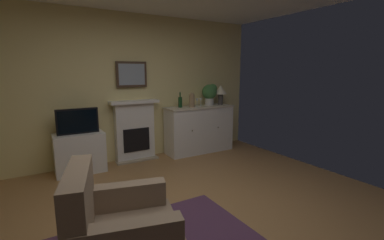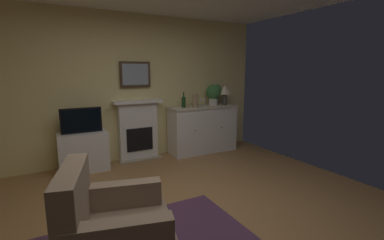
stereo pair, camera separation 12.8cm
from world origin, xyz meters
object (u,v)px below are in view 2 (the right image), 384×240
(wine_bottle, at_px, (184,102))
(wine_glass_left, at_px, (201,100))
(tv_set, at_px, (81,120))
(armchair, at_px, (112,231))
(vase_decorative, at_px, (195,100))
(fireplace_unit, at_px, (138,130))
(sideboard_cabinet, at_px, (203,129))
(framed_picture, at_px, (135,74))
(tv_cabinet, at_px, (83,152))
(table_lamp, at_px, (225,91))
(wine_glass_center, at_px, (204,100))
(potted_plant_small, at_px, (214,93))

(wine_bottle, bearing_deg, wine_glass_left, -10.88)
(tv_set, height_order, armchair, tv_set)
(wine_glass_left, xyz_separation_m, vase_decorative, (-0.14, -0.03, 0.02))
(fireplace_unit, xyz_separation_m, sideboard_cabinet, (1.28, -0.18, -0.08))
(framed_picture, bearing_deg, tv_cabinet, -167.99)
(fireplace_unit, relative_size, table_lamp, 2.75)
(vase_decorative, bearing_deg, wine_glass_center, 15.07)
(table_lamp, relative_size, tv_cabinet, 0.53)
(wine_bottle, bearing_deg, armchair, -126.76)
(wine_glass_center, distance_m, vase_decorative, 0.26)
(table_lamp, bearing_deg, sideboard_cabinet, -180.00)
(fireplace_unit, height_order, wine_bottle, wine_bottle)
(table_lamp, relative_size, potted_plant_small, 0.93)
(table_lamp, xyz_separation_m, wine_glass_center, (-0.47, 0.02, -0.16))
(framed_picture, distance_m, sideboard_cabinet, 1.70)
(potted_plant_small, distance_m, armchair, 3.78)
(framed_picture, distance_m, vase_decorative, 1.21)
(wine_glass_left, distance_m, armchair, 3.47)
(tv_set, relative_size, potted_plant_small, 1.44)
(sideboard_cabinet, distance_m, tv_cabinet, 2.26)
(vase_decorative, bearing_deg, fireplace_unit, 168.08)
(framed_picture, height_order, tv_cabinet, framed_picture)
(table_lamp, relative_size, wine_glass_left, 2.42)
(potted_plant_small, bearing_deg, framed_picture, 173.53)
(wine_bottle, distance_m, wine_glass_center, 0.45)
(table_lamp, bearing_deg, tv_cabinet, 179.69)
(table_lamp, bearing_deg, fireplace_unit, 174.37)
(vase_decorative, xyz_separation_m, tv_set, (-2.05, 0.04, -0.22))
(framed_picture, bearing_deg, armchair, -111.01)
(wine_bottle, height_order, wine_glass_center, wine_bottle)
(tv_cabinet, relative_size, potted_plant_small, 1.74)
(wine_glass_left, xyz_separation_m, tv_cabinet, (-2.19, 0.04, -0.73))
(tv_cabinet, bearing_deg, wine_bottle, 0.83)
(wine_glass_center, height_order, tv_set, wine_glass_center)
(sideboard_cabinet, bearing_deg, tv_set, -179.79)
(fireplace_unit, distance_m, vase_decorative, 1.22)
(vase_decorative, xyz_separation_m, potted_plant_small, (0.49, 0.10, 0.12))
(fireplace_unit, xyz_separation_m, wine_glass_center, (1.32, -0.16, 0.50))
(vase_decorative, relative_size, potted_plant_small, 0.65)
(wine_bottle, distance_m, potted_plant_small, 0.71)
(sideboard_cabinet, bearing_deg, framed_picture, 170.14)
(wine_glass_center, bearing_deg, fireplace_unit, 173.06)
(table_lamp, height_order, wine_glass_center, table_lamp)
(vase_decorative, distance_m, tv_cabinet, 2.18)
(wine_bottle, distance_m, tv_set, 1.86)
(fireplace_unit, xyz_separation_m, armchair, (-1.07, -2.73, -0.17))
(table_lamp, bearing_deg, potted_plant_small, 169.10)
(tv_cabinet, height_order, tv_set, tv_set)
(sideboard_cabinet, xyz_separation_m, wine_glass_center, (0.04, 0.02, 0.58))
(tv_cabinet, xyz_separation_m, potted_plant_small, (2.54, 0.03, 0.86))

